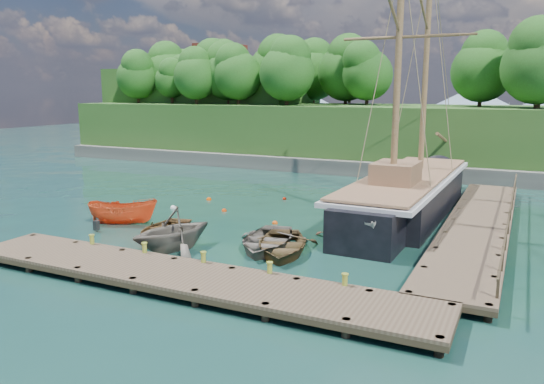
{
  "coord_description": "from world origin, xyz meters",
  "views": [
    {
      "loc": [
        13.47,
        -22.49,
        7.49
      ],
      "look_at": [
        1.11,
        3.19,
        2.0
      ],
      "focal_mm": 35.0,
      "sensor_mm": 36.0,
      "label": 1
    }
  ],
  "objects_px": {
    "rowboat_0": "(163,237)",
    "motorboat_orange": "(124,224)",
    "rowboat_1": "(173,250)",
    "schooner": "(407,198)",
    "rowboat_3": "(266,248)",
    "cabin_boat_white": "(374,245)",
    "rowboat_2": "(281,253)",
    "rowboat_4": "(342,242)"
  },
  "relations": [
    {
      "from": "rowboat_0",
      "to": "motorboat_orange",
      "type": "relative_size",
      "value": 1.1
    },
    {
      "from": "rowboat_1",
      "to": "motorboat_orange",
      "type": "bearing_deg",
      "value": 172.44
    },
    {
      "from": "rowboat_0",
      "to": "schooner",
      "type": "height_order",
      "value": "schooner"
    },
    {
      "from": "rowboat_3",
      "to": "cabin_boat_white",
      "type": "height_order",
      "value": "cabin_boat_white"
    },
    {
      "from": "rowboat_3",
      "to": "rowboat_1",
      "type": "bearing_deg",
      "value": -162.91
    },
    {
      "from": "rowboat_3",
      "to": "schooner",
      "type": "relative_size",
      "value": 0.19
    },
    {
      "from": "schooner",
      "to": "motorboat_orange",
      "type": "bearing_deg",
      "value": -145.05
    },
    {
      "from": "rowboat_1",
      "to": "cabin_boat_white",
      "type": "relative_size",
      "value": 0.8
    },
    {
      "from": "rowboat_3",
      "to": "cabin_boat_white",
      "type": "bearing_deg",
      "value": 19.98
    },
    {
      "from": "motorboat_orange",
      "to": "rowboat_1",
      "type": "bearing_deg",
      "value": -140.7
    },
    {
      "from": "rowboat_1",
      "to": "rowboat_3",
      "type": "xyz_separation_m",
      "value": [
        3.92,
        2.13,
        0.0
      ]
    },
    {
      "from": "rowboat_0",
      "to": "cabin_boat_white",
      "type": "xyz_separation_m",
      "value": [
        10.27,
        3.26,
        0.0
      ]
    },
    {
      "from": "rowboat_2",
      "to": "rowboat_3",
      "type": "bearing_deg",
      "value": 140.07
    },
    {
      "from": "rowboat_4",
      "to": "motorboat_orange",
      "type": "relative_size",
      "value": 0.97
    },
    {
      "from": "rowboat_1",
      "to": "rowboat_2",
      "type": "distance_m",
      "value": 5.2
    },
    {
      "from": "schooner",
      "to": "rowboat_4",
      "type": "bearing_deg",
      "value": -100.58
    },
    {
      "from": "rowboat_4",
      "to": "rowboat_2",
      "type": "bearing_deg",
      "value": -143.6
    },
    {
      "from": "rowboat_4",
      "to": "motorboat_orange",
      "type": "distance_m",
      "value": 12.59
    },
    {
      "from": "rowboat_1",
      "to": "cabin_boat_white",
      "type": "height_order",
      "value": "rowboat_1"
    },
    {
      "from": "motorboat_orange",
      "to": "rowboat_3",
      "type": "bearing_deg",
      "value": -117.79
    },
    {
      "from": "cabin_boat_white",
      "to": "schooner",
      "type": "height_order",
      "value": "schooner"
    },
    {
      "from": "rowboat_2",
      "to": "cabin_boat_white",
      "type": "xyz_separation_m",
      "value": [
        3.59,
        3.1,
        0.0
      ]
    },
    {
      "from": "rowboat_1",
      "to": "schooner",
      "type": "distance_m",
      "value": 14.94
    },
    {
      "from": "rowboat_3",
      "to": "motorboat_orange",
      "type": "height_order",
      "value": "motorboat_orange"
    },
    {
      "from": "rowboat_1",
      "to": "motorboat_orange",
      "type": "distance_m",
      "value": 6.28
    },
    {
      "from": "rowboat_1",
      "to": "rowboat_0",
      "type": "bearing_deg",
      "value": 157.73
    },
    {
      "from": "rowboat_2",
      "to": "schooner",
      "type": "xyz_separation_m",
      "value": [
        3.62,
        10.45,
        1.03
      ]
    },
    {
      "from": "rowboat_0",
      "to": "motorboat_orange",
      "type": "height_order",
      "value": "motorboat_orange"
    },
    {
      "from": "rowboat_1",
      "to": "rowboat_2",
      "type": "xyz_separation_m",
      "value": [
        4.88,
        1.8,
        0.0
      ]
    },
    {
      "from": "rowboat_2",
      "to": "rowboat_4",
      "type": "height_order",
      "value": "rowboat_2"
    },
    {
      "from": "rowboat_3",
      "to": "schooner",
      "type": "height_order",
      "value": "schooner"
    },
    {
      "from": "rowboat_0",
      "to": "rowboat_2",
      "type": "distance_m",
      "value": 6.69
    },
    {
      "from": "rowboat_2",
      "to": "rowboat_3",
      "type": "height_order",
      "value": "rowboat_3"
    },
    {
      "from": "rowboat_2",
      "to": "motorboat_orange",
      "type": "height_order",
      "value": "motorboat_orange"
    },
    {
      "from": "rowboat_1",
      "to": "rowboat_2",
      "type": "relative_size",
      "value": 0.87
    },
    {
      "from": "rowboat_2",
      "to": "rowboat_3",
      "type": "distance_m",
      "value": 1.01
    },
    {
      "from": "rowboat_3",
      "to": "rowboat_4",
      "type": "distance_m",
      "value": 3.92
    },
    {
      "from": "rowboat_0",
      "to": "rowboat_3",
      "type": "xyz_separation_m",
      "value": [
        5.73,
        0.49,
        0.0
      ]
    },
    {
      "from": "rowboat_0",
      "to": "rowboat_1",
      "type": "bearing_deg",
      "value": -53.12
    },
    {
      "from": "rowboat_4",
      "to": "cabin_boat_white",
      "type": "height_order",
      "value": "cabin_boat_white"
    },
    {
      "from": "rowboat_0",
      "to": "schooner",
      "type": "distance_m",
      "value": 14.82
    },
    {
      "from": "rowboat_1",
      "to": "rowboat_4",
      "type": "bearing_deg",
      "value": 54.25
    }
  ]
}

